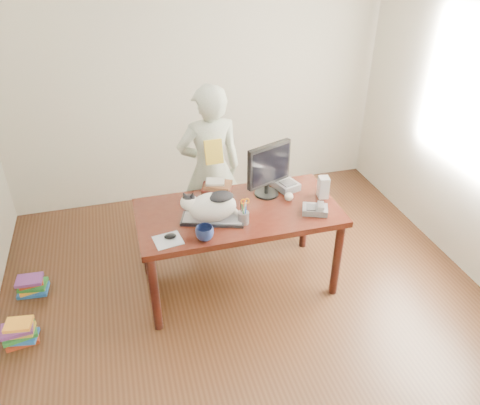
% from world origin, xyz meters
% --- Properties ---
extents(room, '(4.50, 4.50, 4.50)m').
position_xyz_m(room, '(0.00, 0.00, 1.35)').
color(room, black).
rests_on(room, ground).
extents(desk, '(1.60, 0.80, 0.75)m').
position_xyz_m(desk, '(0.00, 0.68, 0.60)').
color(desk, black).
rests_on(desk, ground).
extents(keyboard, '(0.51, 0.33, 0.03)m').
position_xyz_m(keyboard, '(-0.23, 0.51, 0.76)').
color(keyboard, black).
rests_on(keyboard, desk).
extents(cat, '(0.47, 0.33, 0.27)m').
position_xyz_m(cat, '(-0.24, 0.51, 0.89)').
color(cat, white).
rests_on(cat, keyboard).
extents(monitor, '(0.40, 0.26, 0.46)m').
position_xyz_m(monitor, '(0.30, 0.75, 1.01)').
color(monitor, black).
rests_on(monitor, desk).
extents(pen_cup, '(0.09, 0.09, 0.22)m').
position_xyz_m(pen_cup, '(-0.01, 0.42, 0.81)').
color(pen_cup, gray).
rests_on(pen_cup, desk).
extents(mousepad, '(0.22, 0.21, 0.00)m').
position_xyz_m(mousepad, '(-0.60, 0.35, 0.75)').
color(mousepad, silver).
rests_on(mousepad, desk).
extents(mouse, '(0.10, 0.07, 0.04)m').
position_xyz_m(mouse, '(-0.58, 0.37, 0.77)').
color(mouse, black).
rests_on(mouse, mousepad).
extents(coffee_mug, '(0.19, 0.19, 0.10)m').
position_xyz_m(coffee_mug, '(-0.34, 0.29, 0.80)').
color(coffee_mug, '#0D1637').
rests_on(coffee_mug, desk).
extents(phone, '(0.23, 0.20, 0.09)m').
position_xyz_m(phone, '(0.58, 0.40, 0.78)').
color(phone, slate).
rests_on(phone, desk).
extents(speaker, '(0.09, 0.10, 0.18)m').
position_xyz_m(speaker, '(0.73, 0.61, 0.84)').
color(speaker, '#AAAAAD').
rests_on(speaker, desk).
extents(baseball, '(0.07, 0.07, 0.07)m').
position_xyz_m(baseball, '(0.44, 0.63, 0.79)').
color(baseball, white).
rests_on(baseball, desk).
extents(book_stack, '(0.29, 0.26, 0.09)m').
position_xyz_m(book_stack, '(-0.09, 0.94, 0.79)').
color(book_stack, '#521A16').
rests_on(book_stack, desk).
extents(calculator, '(0.23, 0.26, 0.07)m').
position_xyz_m(calculator, '(0.48, 0.83, 0.78)').
color(calculator, slate).
rests_on(calculator, desk).
extents(person, '(0.59, 0.40, 1.58)m').
position_xyz_m(person, '(-0.08, 1.24, 0.79)').
color(person, silver).
rests_on(person, ground).
extents(held_book, '(0.15, 0.10, 0.21)m').
position_xyz_m(held_book, '(-0.08, 1.07, 1.05)').
color(held_book, gold).
rests_on(held_book, person).
extents(book_pile_a, '(0.27, 0.22, 0.18)m').
position_xyz_m(book_pile_a, '(-1.75, 0.40, 0.09)').
color(book_pile_a, '#A83018').
rests_on(book_pile_a, ground).
extents(book_pile_b, '(0.26, 0.20, 0.15)m').
position_xyz_m(book_pile_b, '(-1.72, 0.95, 0.07)').
color(book_pile_b, '#1B56A7').
rests_on(book_pile_b, ground).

